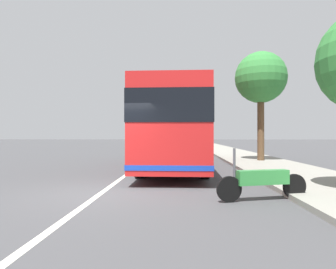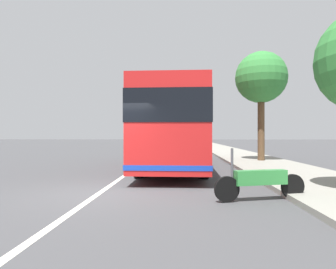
{
  "view_description": "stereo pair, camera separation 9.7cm",
  "coord_description": "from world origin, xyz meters",
  "views": [
    {
      "loc": [
        -7.92,
        -2.12,
        1.55
      ],
      "look_at": [
        7.54,
        -1.48,
        1.6
      ],
      "focal_mm": 31.45,
      "sensor_mm": 36.0,
      "label": 1
    },
    {
      "loc": [
        -7.92,
        -2.21,
        1.55
      ],
      "look_at": [
        7.54,
        -1.48,
        1.6
      ],
      "focal_mm": 31.45,
      "sensor_mm": 36.0,
      "label": 2
    }
  ],
  "objects": [
    {
      "name": "sidewalk_curb",
      "position": [
        10.0,
        -6.54,
        0.07
      ],
      "size": [
        110.0,
        3.6,
        0.14
      ],
      "primitive_type": "cube",
      "color": "gray",
      "rests_on": "ground"
    },
    {
      "name": "car_side_street",
      "position": [
        28.44,
        2.3,
        0.66
      ],
      "size": [
        4.27,
        2.0,
        1.35
      ],
      "rotation": [
        0.0,
        0.0,
        3.12
      ],
      "color": "black",
      "rests_on": "ground"
    },
    {
      "name": "car_oncoming",
      "position": [
        45.55,
        1.74,
        0.72
      ],
      "size": [
        4.4,
        2.12,
        1.52
      ],
      "rotation": [
        0.0,
        0.0,
        3.2
      ],
      "color": "black",
      "rests_on": "ground"
    },
    {
      "name": "lane_divider_line",
      "position": [
        10.0,
        0.0,
        0.0
      ],
      "size": [
        110.0,
        0.16,
        0.01
      ],
      "primitive_type": "cube",
      "color": "silver",
      "rests_on": "ground"
    },
    {
      "name": "coach_bus",
      "position": [
        6.6,
        -1.9,
        1.97
      ],
      "size": [
        12.08,
        2.84,
        3.45
      ],
      "rotation": [
        0.0,
        0.0,
        -0.02
      ],
      "color": "red",
      "rests_on": "ground"
    },
    {
      "name": "roadside_tree_mid_block",
      "position": [
        9.07,
        -6.73,
        4.81
      ],
      "size": [
        2.91,
        2.91,
        6.33
      ],
      "color": "brown",
      "rests_on": "ground"
    },
    {
      "name": "car_far_distant",
      "position": [
        35.47,
        -2.47,
        0.7
      ],
      "size": [
        4.4,
        2.01,
        1.48
      ],
      "rotation": [
        0.0,
        0.0,
        -0.02
      ],
      "color": "navy",
      "rests_on": "ground"
    },
    {
      "name": "motorcycle_nearest_curb",
      "position": [
        -0.83,
        -4.07,
        0.47
      ],
      "size": [
        0.69,
        2.27,
        1.25
      ],
      "rotation": [
        0.0,
        0.0,
        1.84
      ],
      "color": "black",
      "rests_on": "ground"
    },
    {
      "name": "ground_plane",
      "position": [
        0.0,
        0.0,
        0.0
      ],
      "size": [
        220.0,
        220.0,
        0.0
      ],
      "primitive_type": "plane",
      "color": "#424244"
    },
    {
      "name": "car_behind_bus",
      "position": [
        53.47,
        2.57,
        0.7
      ],
      "size": [
        4.25,
        2.14,
        1.5
      ],
      "rotation": [
        0.0,
        0.0,
        3.2
      ],
      "color": "red",
      "rests_on": "ground"
    }
  ]
}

